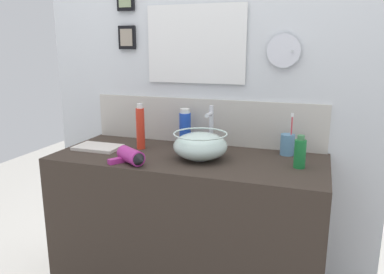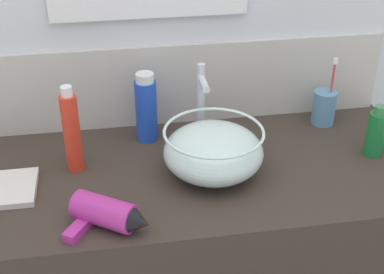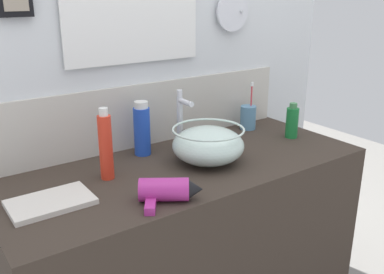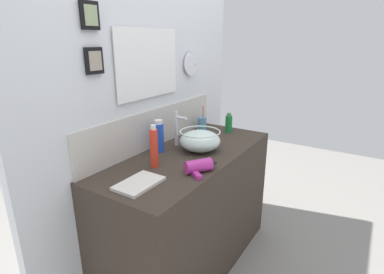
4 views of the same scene
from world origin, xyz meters
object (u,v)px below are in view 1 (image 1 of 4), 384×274
Objects in this scene: soap_dispenser at (185,128)px; lotion_bottle at (140,128)px; toothbrush_cup at (287,144)px; spray_bottle at (300,153)px; glass_bowl_sink at (200,145)px; hair_drier at (132,157)px; hand_towel at (98,147)px; faucet at (211,126)px.

lotion_bottle reaches higher than soap_dispenser.
spray_bottle is (0.07, -0.20, 0.01)m from toothbrush_cup.
hair_drier is at bearing -148.07° from glass_bowl_sink.
hand_towel is (-0.22, -0.08, -0.11)m from lotion_bottle.
soap_dispenser is 0.64m from spray_bottle.
lotion_bottle is (-0.08, 0.26, 0.08)m from hair_drier.
glass_bowl_sink is at bearing -12.79° from lotion_bottle.
glass_bowl_sink reaches higher than hand_towel.
glass_bowl_sink is 0.26m from soap_dispenser.
hand_towel is (-0.58, 0.00, -0.06)m from glass_bowl_sink.
spray_bottle is at bearing -18.70° from faucet.
soap_dispenser is at bearing 72.04° from hair_drier.
faucet is at bearing 14.76° from lotion_bottle.
faucet reaches higher than spray_bottle.
lotion_bottle is (-0.75, -0.13, 0.06)m from toothbrush_cup.
soap_dispenser is (0.12, 0.38, 0.07)m from hair_drier.
faucet is at bearing -12.31° from soap_dispenser.
lotion_bottle reaches higher than spray_bottle.
hand_towel is (-0.58, -0.17, -0.12)m from faucet.
faucet reaches higher than soap_dispenser.
toothbrush_cup is 1.42× the size of spray_bottle.
soap_dispenser is at bearing 126.38° from glass_bowl_sink.
lotion_bottle is at bearing 167.21° from glass_bowl_sink.
hair_drier is 0.77m from toothbrush_cup.
spray_bottle is at bearing -4.28° from lotion_bottle.
faucet reaches higher than toothbrush_cup.
lotion_bottle is (-0.82, 0.06, 0.05)m from spray_bottle.
faucet is at bearing 51.44° from hair_drier.
spray_bottle is 0.63× the size of hand_towel.
hair_drier is 0.41m from soap_dispenser.
hand_towel is at bearing -163.35° from faucet.
faucet is at bearing 90.00° from glass_bowl_sink.
soap_dispenser is 0.24m from lotion_bottle.
faucet reaches higher than glass_bowl_sink.
glass_bowl_sink is 1.07× the size of lotion_bottle.
toothbrush_cup is at bearing 12.39° from hand_towel.
glass_bowl_sink is 1.10× the size of hand_towel.
toothbrush_cup reaches higher than glass_bowl_sink.
hand_towel is at bearing -167.61° from toothbrush_cup.
toothbrush_cup is at bearing 10.18° from lotion_bottle.
lotion_bottle is at bearing -147.87° from soap_dispenser.
hair_drier is 0.35m from hand_towel.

